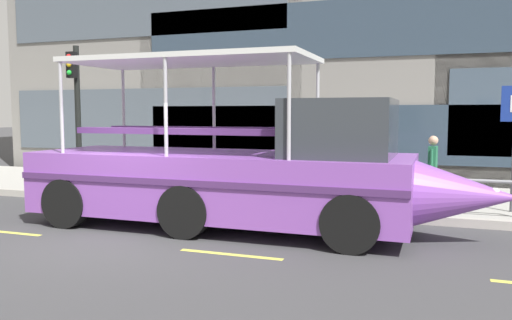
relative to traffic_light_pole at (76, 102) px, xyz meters
name	(u,v)px	position (x,y,z in m)	size (l,w,h in m)	color
ground_plane	(120,237)	(4.17, -4.06, -2.62)	(120.00, 120.00, 0.00)	#3D3D3F
sidewalk	(233,190)	(4.17, 1.54, -2.53)	(32.00, 4.80, 0.18)	#A8A59E
curb_edge	(195,205)	(4.17, -0.95, -2.53)	(32.00, 0.18, 0.18)	#B2ADA3
lane_centreline	(107,242)	(4.17, -4.47, -2.62)	(25.80, 0.12, 0.01)	#DBD64C
curb_guardrail	(256,181)	(5.65, -0.61, -1.92)	(11.64, 0.09, 0.77)	gray
traffic_light_pole	(76,102)	(0.00, 0.00, 0.00)	(0.24, 0.46, 4.02)	black
duck_tour_boat	(244,174)	(6.09, -2.60, -1.51)	(9.56, 2.54, 3.43)	purple
pedestrian_near_bow	(433,163)	(9.61, 0.46, -1.47)	(0.22, 0.46, 1.61)	#1E2338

